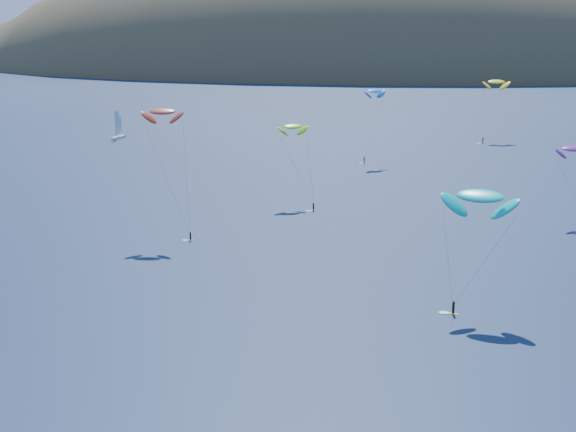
# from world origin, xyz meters

# --- Properties ---
(island) EXTENTS (730.00, 300.00, 210.00)m
(island) POSITION_xyz_m (39.40, 562.36, -10.74)
(island) COLOR #3D3526
(island) RESTS_ON ground
(sailboat) EXTENTS (8.86, 7.60, 10.76)m
(sailboat) POSITION_xyz_m (-59.13, 212.76, 0.91)
(sailboat) COLOR white
(sailboat) RESTS_ON ground
(kitesurfer_3) EXTENTS (10.30, 13.66, 19.27)m
(kitesurfer_3) POSITION_xyz_m (9.90, 129.68, 17.29)
(kitesurfer_3) COLOR gold
(kitesurfer_3) RESTS_ON ground
(kitesurfer_4) EXTENTS (7.56, 7.95, 22.52)m
(kitesurfer_4) POSITION_xyz_m (28.49, 181.14, 20.47)
(kitesurfer_4) COLOR gold
(kitesurfer_4) RESTS_ON ground
(kitesurfer_5) EXTENTS (11.76, 9.16, 20.02)m
(kitesurfer_5) POSITION_xyz_m (44.65, 64.47, 16.98)
(kitesurfer_5) COLOR gold
(kitesurfer_5) RESTS_ON ground
(kitesurfer_6) EXTENTS (7.36, 8.72, 17.19)m
(kitesurfer_6) POSITION_xyz_m (70.49, 118.56, 15.17)
(kitesurfer_6) COLOR gold
(kitesurfer_6) RESTS_ON ground
(kitesurfer_9) EXTENTS (11.35, 9.67, 26.45)m
(kitesurfer_9) POSITION_xyz_m (-12.92, 100.45, 24.18)
(kitesurfer_9) COLOR gold
(kitesurfer_9) RESTS_ON ground
(kitesurfer_11) EXTENTS (10.31, 14.30, 21.88)m
(kitesurfer_11) POSITION_xyz_m (69.53, 227.12, 19.35)
(kitesurfer_11) COLOR gold
(kitesurfer_11) RESTS_ON ground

